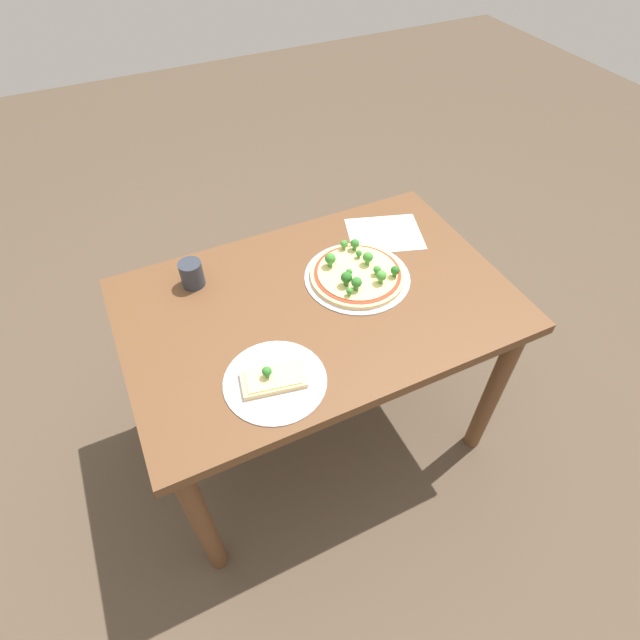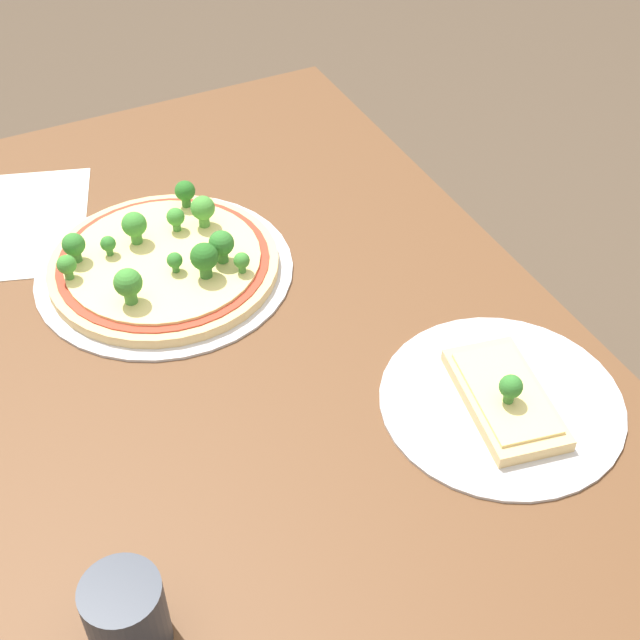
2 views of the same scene
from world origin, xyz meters
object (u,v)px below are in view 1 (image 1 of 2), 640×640
pizza_tray_whole (357,274)px  drinking_cup (192,274)px  pizza_tray_slice (274,380)px  dining_table (318,324)px

pizza_tray_whole → drinking_cup: drinking_cup is taller
pizza_tray_whole → pizza_tray_slice: bearing=-145.9°
pizza_tray_slice → pizza_tray_whole: bearing=34.1°
pizza_tray_whole → drinking_cup: size_ratio=3.96×
pizza_tray_whole → drinking_cup: bearing=158.0°
dining_table → pizza_tray_slice: bearing=-136.3°
dining_table → pizza_tray_whole: (0.16, 0.04, 0.12)m
dining_table → drinking_cup: 0.43m
pizza_tray_slice → dining_table: bearing=43.7°
pizza_tray_whole → drinking_cup: 0.52m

